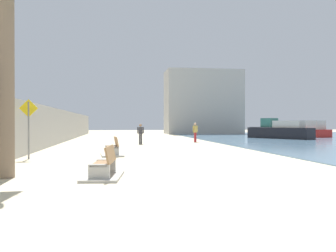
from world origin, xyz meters
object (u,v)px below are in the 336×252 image
object	(u,v)px
palm_tree	(4,9)
boat_mid_bay	(311,131)
person_walking	(141,132)
pedestrian_sign	(29,122)
person_standing	(195,131)
boat_far_left	(267,129)
bench_near	(104,170)
boat_outer	(281,132)
bench_far	(112,151)

from	to	relation	value
palm_tree	boat_mid_bay	distance (m)	38.70
person_walking	pedestrian_sign	xyz separation A→B (m)	(-5.93, -10.95, 0.80)
palm_tree	person_standing	bearing A→B (deg)	61.95
boat_far_left	pedestrian_sign	distance (m)	37.00
bench_near	boat_mid_bay	distance (m)	36.76
pedestrian_sign	person_walking	bearing A→B (deg)	61.57
bench_near	palm_tree	bearing A→B (deg)	172.05
boat_mid_bay	boat_outer	distance (m)	6.58
person_standing	boat_outer	bearing A→B (deg)	25.63
pedestrian_sign	boat_mid_bay	bearing A→B (deg)	39.28
bench_near	boat_far_left	xyz separation A→B (m)	(20.38, 34.28, 0.66)
person_standing	boat_outer	distance (m)	11.71
person_standing	boat_far_left	distance (m)	19.54
person_walking	boat_far_left	size ratio (longest dim) A/B	0.36
person_walking	bench_near	bearing A→B (deg)	-97.46
bench_near	bench_far	size ratio (longest dim) A/B	1.01
boat_far_left	boat_mid_bay	distance (m)	6.66
bench_far	boat_outer	world-z (taller)	boat_outer
bench_far	pedestrian_sign	bearing A→B (deg)	-160.23
bench_near	person_standing	bearing A→B (deg)	69.77
bench_far	boat_mid_bay	size ratio (longest dim) A/B	0.45
palm_tree	bench_near	size ratio (longest dim) A/B	3.31
boat_far_left	person_standing	bearing A→B (deg)	-132.06
bench_far	pedestrian_sign	xyz separation A→B (m)	(-3.84, -1.38, 1.51)
bench_far	person_standing	bearing A→B (deg)	59.69
palm_tree	person_standing	world-z (taller)	palm_tree
boat_outer	palm_tree	bearing A→B (deg)	-130.52
bench_near	boat_mid_bay	world-z (taller)	boat_mid_bay
bench_near	person_walking	world-z (taller)	person_walking
person_standing	pedestrian_sign	world-z (taller)	pedestrian_sign
bench_near	pedestrian_sign	bearing A→B (deg)	120.78
boat_outer	pedestrian_sign	distance (m)	28.50
boat_outer	pedestrian_sign	bearing A→B (deg)	-139.10
person_standing	boat_outer	xyz separation A→B (m)	(10.56, 5.06, -0.23)
person_walking	boat_outer	distance (m)	17.40
bench_near	boat_far_left	world-z (taller)	boat_far_left
boat_outer	person_standing	bearing A→B (deg)	-154.37
bench_near	person_standing	size ratio (longest dim) A/B	1.28
bench_far	pedestrian_sign	distance (m)	4.35
boat_outer	person_walking	bearing A→B (deg)	-153.74
palm_tree	boat_far_left	world-z (taller)	palm_tree
person_walking	person_standing	xyz separation A→B (m)	(5.04, 2.63, 0.07)
boat_outer	bench_far	bearing A→B (deg)	-135.69
bench_near	pedestrian_sign	xyz separation A→B (m)	(-3.69, 6.19, 1.51)
boat_far_left	pedestrian_sign	size ratio (longest dim) A/B	1.63
boat_outer	boat_mid_bay	bearing A→B (deg)	32.27
bench_far	pedestrian_sign	size ratio (longest dim) A/B	0.78
person_standing	boat_far_left	bearing A→B (deg)	47.94
boat_mid_bay	boat_outer	size ratio (longest dim) A/B	0.67
boat_outer	boat_far_left	bearing A→B (deg)	74.99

